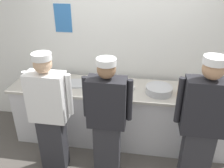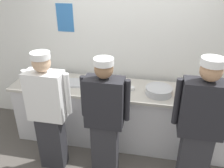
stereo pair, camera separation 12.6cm
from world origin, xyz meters
The scene contains 16 objects.
ground_plane centered at (0.00, 0.00, 0.00)m, with size 9.00×9.00×0.00m, color #514C47.
wall_back centered at (0.00, 0.86, 1.47)m, with size 5.09×0.11×2.94m.
prep_counter centered at (0.00, 0.38, 0.46)m, with size 3.24×0.71×0.92m.
chef_near_left centered at (-0.81, -0.34, 0.88)m, with size 0.60×0.24×1.65m.
chef_center centered at (-0.08, -0.33, 0.87)m, with size 0.59×0.24×1.63m.
chef_far_right centered at (1.00, -0.35, 0.92)m, with size 0.62×0.24×1.72m.
plate_stack_front centered at (-0.19, 0.47, 0.96)m, with size 0.21×0.21×0.08m.
mixing_bowl_steel centered at (0.54, 0.30, 0.97)m, with size 0.37×0.37×0.10m, color #B7BABF.
sheet_tray centered at (-0.76, 0.38, 0.93)m, with size 0.53×0.29×0.02m, color #B7BABF.
squeeze_bottle_primary centered at (0.82, 0.33, 1.02)m, with size 0.06×0.06×0.21m.
ramekin_yellow_sauce centered at (-1.16, 0.18, 0.94)m, with size 0.10×0.10×0.05m.
ramekin_green_sauce centered at (1.15, 0.47, 0.94)m, with size 0.09×0.09×0.05m.
ramekin_red_sauce centered at (-1.12, 0.50, 0.94)m, with size 0.08×0.08×0.05m.
ramekin_orange_sauce centered at (0.16, 0.35, 0.94)m, with size 0.09×0.09×0.05m.
deli_cup centered at (-1.41, 0.56, 0.97)m, with size 0.09×0.09×0.10m, color white.
chefs_knife centered at (-0.30, 0.43, 0.92)m, with size 0.27×0.03×0.02m.
Camera 1 is at (0.34, -2.65, 2.51)m, focal length 37.96 mm.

